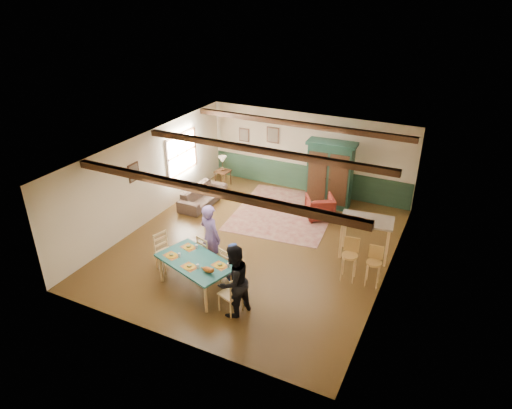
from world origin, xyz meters
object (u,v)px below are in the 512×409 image
at_px(dining_table, 196,275).
at_px(table_lamp, 222,164).
at_px(armchair, 320,207).
at_px(person_child, 234,263).
at_px(dining_chair_end_left, 166,252).
at_px(cat, 208,269).
at_px(person_man, 210,237).
at_px(bar_stool_left, 349,260).
at_px(end_table, 223,178).
at_px(bar_stool_right, 373,267).
at_px(counter_table, 365,238).
at_px(dining_chair_far_left, 209,252).
at_px(dining_chair_end_right, 231,293).
at_px(sofa, 203,195).
at_px(person_woman, 234,281).
at_px(armoire, 330,174).
at_px(dining_chair_far_right, 231,265).

height_order(dining_table, table_lamp, table_lamp).
bearing_deg(armchair, person_child, 46.94).
distance_m(dining_chair_end_left, cat, 1.78).
height_order(person_man, cat, person_man).
distance_m(dining_chair_end_left, bar_stool_left, 4.49).
height_order(dining_table, person_child, person_child).
distance_m(end_table, bar_stool_right, 6.96).
height_order(armchair, bar_stool_right, bar_stool_right).
bearing_deg(end_table, counter_table, -22.35).
height_order(end_table, bar_stool_right, bar_stool_right).
height_order(dining_table, person_man, person_man).
bearing_deg(bar_stool_left, dining_chair_far_left, -166.85).
relative_size(dining_chair_end_right, sofa, 0.50).
relative_size(dining_chair_far_left, bar_stool_left, 0.90).
bearing_deg(armchair, cat, 47.53).
xyz_separation_m(dining_table, bar_stool_left, (3.09, 1.92, 0.16)).
bearing_deg(person_child, person_man, -0.00).
bearing_deg(dining_chair_far_left, table_lamp, -46.43).
height_order(person_woman, counter_table, person_woman).
relative_size(dining_table, table_lamp, 3.48).
bearing_deg(cat, bar_stool_left, 57.95).
relative_size(armchair, sofa, 0.42).
xyz_separation_m(counter_table, bar_stool_right, (0.49, -1.16, -0.05)).
relative_size(dining_chair_far_left, dining_chair_end_right, 1.00).
xyz_separation_m(cat, armoire, (0.90, 5.83, 0.21)).
bearing_deg(person_woman, bar_stool_right, 151.31).
xyz_separation_m(armoire, end_table, (-3.77, -0.17, -0.78)).
xyz_separation_m(dining_chair_end_left, person_man, (0.98, 0.54, 0.40)).
xyz_separation_m(dining_chair_far_right, person_woman, (0.60, -0.96, 0.36)).
xyz_separation_m(person_woman, bar_stool_right, (2.46, 2.34, -0.34)).
bearing_deg(person_woman, person_child, -133.26).
bearing_deg(dining_chair_end_right, dining_chair_far_right, -133.83).
bearing_deg(cat, person_man, 136.55).
bearing_deg(bar_stool_right, bar_stool_left, 179.04).
distance_m(dining_chair_end_left, person_woman, 2.47).
bearing_deg(dining_chair_far_right, bar_stool_right, -138.06).
relative_size(dining_chair_end_right, bar_stool_left, 0.90).
bearing_deg(counter_table, person_man, -146.40).
bearing_deg(dining_table, person_child, 45.68).
relative_size(bar_stool_left, bar_stool_right, 1.08).
height_order(cat, bar_stool_right, bar_stool_right).
distance_m(dining_chair_far_left, dining_chair_far_right, 0.82).
relative_size(person_man, sofa, 0.91).
bearing_deg(table_lamp, dining_chair_end_right, -58.74).
height_order(end_table, table_lamp, table_lamp).
relative_size(dining_table, person_woman, 1.09).
distance_m(dining_chair_end_right, sofa, 5.46).
bearing_deg(dining_chair_end_left, person_child, -62.70).
bearing_deg(end_table, bar_stool_right, -29.65).
bearing_deg(person_man, cat, 136.55).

